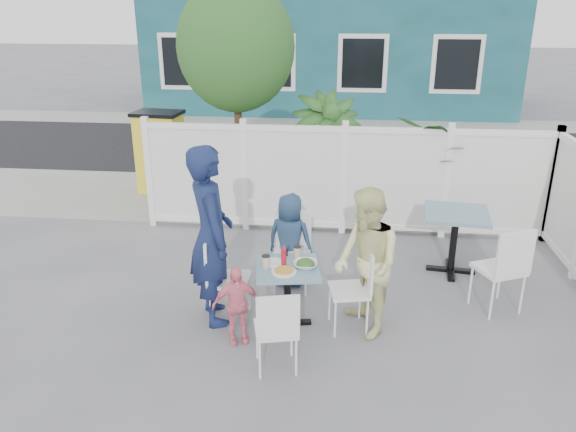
# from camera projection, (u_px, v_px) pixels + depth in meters

# --- Properties ---
(ground) EXTENTS (80.00, 80.00, 0.00)m
(ground) POSITION_uv_depth(u_px,v_px,m) (329.00, 315.00, 6.19)
(ground) COLOR slate
(near_sidewalk) EXTENTS (24.00, 2.60, 0.01)m
(near_sidewalk) POSITION_uv_depth(u_px,v_px,m) (337.00, 201.00, 9.72)
(near_sidewalk) COLOR gray
(near_sidewalk) RESTS_ON ground
(street) EXTENTS (24.00, 5.00, 0.01)m
(street) POSITION_uv_depth(u_px,v_px,m) (341.00, 149.00, 13.16)
(street) COLOR black
(street) RESTS_ON ground
(far_sidewalk) EXTENTS (24.00, 1.60, 0.01)m
(far_sidewalk) POSITION_uv_depth(u_px,v_px,m) (343.00, 122.00, 16.03)
(far_sidewalk) COLOR gray
(far_sidewalk) RESTS_ON ground
(building) EXTENTS (11.00, 6.00, 6.00)m
(building) POSITION_uv_depth(u_px,v_px,m) (332.00, 9.00, 18.16)
(building) COLOR #14494D
(building) RESTS_ON ground
(fence_back) EXTENTS (5.86, 0.08, 1.60)m
(fence_back) POSITION_uv_depth(u_px,v_px,m) (343.00, 182.00, 8.13)
(fence_back) COLOR white
(fence_back) RESTS_ON ground
(tree) EXTENTS (1.80, 1.62, 3.59)m
(tree) POSITION_uv_depth(u_px,v_px,m) (236.00, 47.00, 8.48)
(tree) COLOR #382316
(tree) RESTS_ON ground
(utility_cabinet) EXTENTS (0.80, 0.61, 1.40)m
(utility_cabinet) POSITION_uv_depth(u_px,v_px,m) (161.00, 154.00, 9.96)
(utility_cabinet) COLOR yellow
(utility_cabinet) RESTS_ON ground
(potted_shrub_a) EXTENTS (1.38, 1.38, 1.95)m
(potted_shrub_a) POSITION_uv_depth(u_px,v_px,m) (324.00, 157.00, 8.74)
(potted_shrub_a) COLOR #295422
(potted_shrub_a) RESTS_ON ground
(potted_shrub_b) EXTENTS (2.01, 2.03, 1.70)m
(potted_shrub_b) POSITION_uv_depth(u_px,v_px,m) (428.00, 169.00, 8.54)
(potted_shrub_b) COLOR #295422
(potted_shrub_b) RESTS_ON ground
(main_table) EXTENTS (0.74, 0.74, 0.68)m
(main_table) POSITION_uv_depth(u_px,v_px,m) (287.00, 280.00, 5.83)
(main_table) COLOR #3D6D7E
(main_table) RESTS_ON ground
(spare_table) EXTENTS (0.85, 0.85, 0.81)m
(spare_table) POSITION_uv_depth(u_px,v_px,m) (455.00, 226.00, 6.97)
(spare_table) COLOR #3D6D7E
(spare_table) RESTS_ON ground
(chair_left) EXTENTS (0.42, 0.44, 0.96)m
(chair_left) POSITION_uv_depth(u_px,v_px,m) (222.00, 272.00, 5.94)
(chair_left) COLOR white
(chair_left) RESTS_ON ground
(chair_right) EXTENTS (0.47, 0.48, 0.90)m
(chair_right) POSITION_uv_depth(u_px,v_px,m) (356.00, 283.00, 5.78)
(chair_right) COLOR white
(chair_right) RESTS_ON ground
(chair_back) EXTENTS (0.43, 0.42, 0.94)m
(chair_back) POSITION_uv_depth(u_px,v_px,m) (293.00, 244.00, 6.64)
(chair_back) COLOR white
(chair_back) RESTS_ON ground
(chair_near) EXTENTS (0.46, 0.45, 0.85)m
(chair_near) POSITION_uv_depth(u_px,v_px,m) (277.00, 326.00, 5.07)
(chair_near) COLOR white
(chair_near) RESTS_ON ground
(chair_spare) EXTENTS (0.60, 0.60, 1.01)m
(chair_spare) POSITION_uv_depth(u_px,v_px,m) (505.00, 264.00, 6.04)
(chair_spare) COLOR white
(chair_spare) RESTS_ON ground
(man) EXTENTS (0.71, 0.83, 1.93)m
(man) POSITION_uv_depth(u_px,v_px,m) (211.00, 236.00, 5.81)
(man) COLOR #152048
(man) RESTS_ON ground
(woman) EXTENTS (0.83, 0.92, 1.55)m
(woman) POSITION_uv_depth(u_px,v_px,m) (366.00, 263.00, 5.63)
(woman) COLOR #DAD654
(woman) RESTS_ON ground
(boy) EXTENTS (0.64, 0.49, 1.15)m
(boy) POSITION_uv_depth(u_px,v_px,m) (290.00, 240.00, 6.69)
(boy) COLOR navy
(boy) RESTS_ON ground
(toddler) EXTENTS (0.53, 0.37, 0.83)m
(toddler) POSITION_uv_depth(u_px,v_px,m) (236.00, 305.00, 5.57)
(toddler) COLOR pink
(toddler) RESTS_ON ground
(plate_main) EXTENTS (0.25, 0.25, 0.02)m
(plate_main) POSITION_uv_depth(u_px,v_px,m) (284.00, 272.00, 5.65)
(plate_main) COLOR white
(plate_main) RESTS_ON main_table
(plate_side) EXTENTS (0.22, 0.22, 0.01)m
(plate_side) POSITION_uv_depth(u_px,v_px,m) (273.00, 262.00, 5.85)
(plate_side) COLOR white
(plate_side) RESTS_ON main_table
(salad_bowl) EXTENTS (0.24, 0.24, 0.06)m
(salad_bowl) POSITION_uv_depth(u_px,v_px,m) (306.00, 265.00, 5.75)
(salad_bowl) COLOR white
(salad_bowl) RESTS_ON main_table
(coffee_cup_a) EXTENTS (0.08, 0.08, 0.12)m
(coffee_cup_a) POSITION_uv_depth(u_px,v_px,m) (266.00, 262.00, 5.74)
(coffee_cup_a) COLOR beige
(coffee_cup_a) RESTS_ON main_table
(coffee_cup_b) EXTENTS (0.08, 0.08, 0.11)m
(coffee_cup_b) POSITION_uv_depth(u_px,v_px,m) (297.00, 252.00, 5.97)
(coffee_cup_b) COLOR beige
(coffee_cup_b) RESTS_ON main_table
(ketchup_bottle) EXTENTS (0.06, 0.06, 0.18)m
(ketchup_bottle) POSITION_uv_depth(u_px,v_px,m) (284.00, 257.00, 5.78)
(ketchup_bottle) COLOR #A91523
(ketchup_bottle) RESTS_ON main_table
(salt_shaker) EXTENTS (0.03, 0.03, 0.07)m
(salt_shaker) POSITION_uv_depth(u_px,v_px,m) (283.00, 253.00, 6.01)
(salt_shaker) COLOR white
(salt_shaker) RESTS_ON main_table
(pepper_shaker) EXTENTS (0.03, 0.03, 0.08)m
(pepper_shaker) POSITION_uv_depth(u_px,v_px,m) (286.00, 252.00, 6.01)
(pepper_shaker) COLOR black
(pepper_shaker) RESTS_ON main_table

